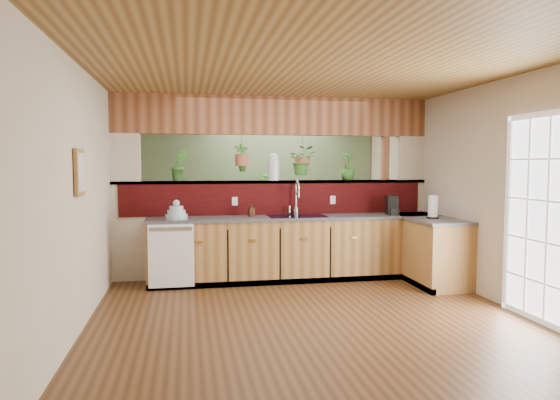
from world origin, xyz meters
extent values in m
cube|color=#4C2F17|center=(0.00, 0.00, 0.00)|extent=(4.60, 7.00, 0.01)
cube|color=brown|center=(0.00, 0.00, 2.60)|extent=(4.60, 7.00, 0.01)
cube|color=beige|center=(0.00, 3.50, 1.30)|extent=(4.60, 0.02, 2.60)
cube|color=beige|center=(0.00, -3.50, 1.30)|extent=(4.60, 0.02, 2.60)
cube|color=beige|center=(-2.30, 0.00, 1.30)|extent=(0.02, 7.00, 2.60)
cube|color=beige|center=(2.30, 0.00, 1.30)|extent=(0.02, 7.00, 2.60)
cube|color=beige|center=(0.00, 1.35, 0.68)|extent=(4.60, 0.15, 1.35)
cube|color=#360708|center=(0.00, 1.27, 1.12)|extent=(4.40, 0.02, 0.45)
cube|color=brown|center=(0.00, 1.35, 1.37)|extent=(4.60, 0.21, 0.04)
cube|color=brown|center=(0.00, 1.35, 2.33)|extent=(4.60, 0.15, 0.55)
cube|color=beige|center=(-2.10, 1.35, 1.70)|extent=(0.40, 0.15, 0.70)
cube|color=beige|center=(2.10, 1.35, 1.70)|extent=(0.40, 0.15, 0.70)
cube|color=brown|center=(1.70, 1.35, 1.30)|extent=(0.10, 0.10, 2.60)
cube|color=brown|center=(0.00, 1.35, 1.37)|extent=(4.60, 0.21, 0.04)
cube|color=brown|center=(0.00, 1.35, 2.33)|extent=(4.60, 0.15, 0.55)
cube|color=#5A734E|center=(0.00, 3.48, 1.30)|extent=(4.55, 0.02, 2.55)
cube|color=olive|center=(0.25, 0.98, 0.43)|extent=(4.10, 0.60, 0.86)
cube|color=#444448|center=(0.25, 0.98, 0.88)|extent=(4.14, 0.64, 0.04)
cube|color=olive|center=(2.00, 0.54, 0.43)|extent=(0.60, 1.48, 0.86)
cube|color=#444448|center=(2.00, 0.54, 0.88)|extent=(0.64, 1.52, 0.04)
cube|color=olive|center=(2.00, 0.98, 0.43)|extent=(0.60, 0.60, 0.86)
cube|color=#444448|center=(2.00, 0.98, 0.88)|extent=(0.64, 0.64, 0.04)
cube|color=black|center=(0.25, 0.71, 0.04)|extent=(4.10, 0.06, 0.08)
cube|color=black|center=(1.73, 0.54, 0.04)|extent=(0.06, 1.48, 0.08)
cube|color=white|center=(-1.48, 0.66, 0.45)|extent=(0.58, 0.02, 0.82)
cube|color=#B7B7B2|center=(-1.48, 0.65, 0.80)|extent=(0.54, 0.01, 0.05)
cube|color=black|center=(0.25, 0.98, 0.89)|extent=(0.82, 0.50, 0.03)
cube|color=black|center=(0.06, 0.98, 0.80)|extent=(0.34, 0.40, 0.16)
cube|color=black|center=(0.44, 0.98, 0.80)|extent=(0.34, 0.40, 0.16)
cube|color=white|center=(2.27, -1.30, 1.05)|extent=(0.06, 1.02, 2.16)
cube|color=olive|center=(-2.27, -0.80, 1.55)|extent=(0.03, 0.35, 0.45)
cube|color=silver|center=(-2.26, -0.80, 1.55)|extent=(0.01, 0.27, 0.37)
cylinder|color=#B7B7B2|center=(0.28, 1.18, 0.95)|extent=(0.08, 0.08, 0.11)
cylinder|color=#B7B7B2|center=(0.28, 1.18, 1.15)|extent=(0.03, 0.03, 0.30)
torus|color=#B7B7B2|center=(0.28, 1.10, 1.30)|extent=(0.22, 0.08, 0.22)
cylinder|color=#B7B7B2|center=(0.28, 1.00, 1.22)|extent=(0.03, 0.03, 0.13)
cylinder|color=#B7B7B2|center=(0.18, 1.18, 0.98)|extent=(0.03, 0.03, 0.11)
cylinder|color=#9FB5CE|center=(-1.41, 0.89, 0.93)|extent=(0.29, 0.29, 0.06)
cylinder|color=#9FB5CE|center=(-1.41, 0.89, 0.99)|extent=(0.24, 0.24, 0.06)
cylinder|color=#9FB5CE|center=(-1.41, 0.89, 1.05)|extent=(0.18, 0.18, 0.06)
sphere|color=#9FB5CE|center=(-1.41, 0.89, 1.11)|extent=(0.09, 0.09, 0.09)
imported|color=#392314|center=(-0.39, 1.04, 0.99)|extent=(0.09, 0.09, 0.18)
cube|color=black|center=(1.64, 0.92, 1.04)|extent=(0.15, 0.24, 0.27)
cube|color=black|center=(1.64, 0.84, 0.95)|extent=(0.13, 0.09, 0.09)
cylinder|color=silver|center=(1.64, 0.87, 0.98)|extent=(0.07, 0.07, 0.07)
cylinder|color=black|center=(1.98, 0.36, 0.91)|extent=(0.15, 0.15, 0.02)
cylinder|color=#B7B7B2|center=(1.98, 0.36, 1.06)|extent=(0.02, 0.02, 0.33)
cylinder|color=white|center=(1.98, 0.36, 1.06)|extent=(0.13, 0.13, 0.29)
cylinder|color=silver|center=(-0.02, 1.35, 1.54)|extent=(0.18, 0.18, 0.29)
sphere|color=silver|center=(-0.02, 1.35, 1.70)|extent=(0.16, 0.16, 0.16)
imported|color=#306924|center=(-1.37, 1.35, 1.61)|extent=(0.27, 0.22, 0.44)
imported|color=#306924|center=(1.11, 1.35, 1.60)|extent=(0.30, 0.30, 0.41)
cylinder|color=brown|center=(-0.49, 1.35, 1.90)|extent=(0.01, 0.01, 0.30)
cylinder|color=#995037|center=(-0.49, 1.35, 1.69)|extent=(0.19, 0.19, 0.17)
imported|color=#306924|center=(-0.49, 1.35, 1.93)|extent=(0.23, 0.17, 0.41)
cylinder|color=brown|center=(0.41, 1.35, 1.87)|extent=(0.01, 0.01, 0.35)
cylinder|color=#995037|center=(0.41, 1.35, 1.64)|extent=(0.20, 0.20, 0.17)
imported|color=#306924|center=(0.41, 1.35, 1.89)|extent=(0.46, 0.43, 0.43)
cube|color=black|center=(-0.21, 3.25, 0.50)|extent=(1.36, 0.77, 0.88)
imported|color=#306924|center=(-0.79, 3.25, 1.14)|extent=(0.25, 0.21, 0.40)
imported|color=#306924|center=(0.15, 3.25, 1.21)|extent=(0.36, 0.36, 0.53)
imported|color=#306924|center=(0.71, 2.42, 0.33)|extent=(0.66, 0.59, 0.67)
camera|label=1|loc=(-1.27, -5.82, 1.63)|focal=32.00mm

